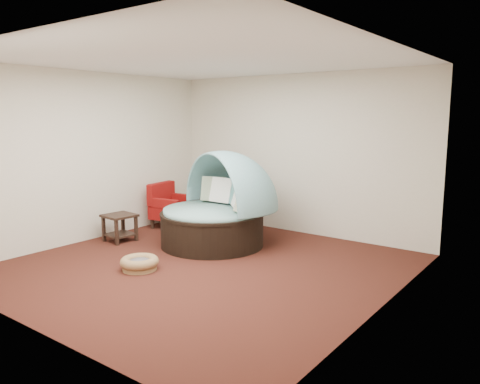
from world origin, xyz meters
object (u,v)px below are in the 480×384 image
Objects in this scene: red_armchair at (171,207)px; side_table at (120,224)px; pet_basket at (140,263)px; canopy_daybed at (218,202)px.

side_table is at bearing -95.62° from red_armchair.
red_armchair reaches higher than pet_basket.
side_table is (-1.40, 0.81, 0.20)m from pet_basket.
canopy_daybed reaches higher than red_armchair.
red_armchair is (-1.49, 0.43, -0.33)m from canopy_daybed.
canopy_daybed is at bearing -24.17° from red_armchair.
canopy_daybed is 1.74m from pet_basket.
canopy_daybed is at bearing 88.78° from pet_basket.
canopy_daybed is 4.27× the size of side_table.
canopy_daybed is 3.91× the size of pet_basket.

